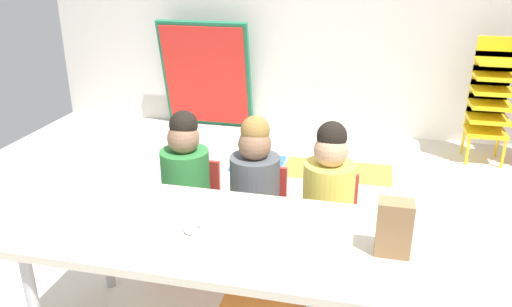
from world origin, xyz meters
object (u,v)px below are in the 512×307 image
object	(u,v)px
paper_plate_near_edge	(195,232)
kid_chair_yellow_stack	(491,94)
seated_child_near_camera	(186,177)
paper_bag_brown	(394,228)
craft_table	(256,244)
donut_powdered_on_plate	(195,228)
seated_child_far_right	(329,191)
seated_child_middle_seat	(255,184)
folded_activity_table	(206,76)
paper_plate_center_table	(245,217)

from	to	relation	value
paper_plate_near_edge	kid_chair_yellow_stack	bearing A→B (deg)	59.43
seated_child_near_camera	paper_bag_brown	world-z (taller)	seated_child_near_camera
paper_bag_brown	craft_table	bearing A→B (deg)	178.17
donut_powdered_on_plate	craft_table	bearing A→B (deg)	11.11
craft_table	paper_plate_near_edge	xyz separation A→B (m)	(-0.24, -0.05, 0.05)
seated_child_far_right	kid_chair_yellow_stack	bearing A→B (deg)	61.71
paper_plate_near_edge	donut_powdered_on_plate	world-z (taller)	donut_powdered_on_plate
seated_child_far_right	donut_powdered_on_plate	distance (m)	0.80
seated_child_far_right	kid_chair_yellow_stack	xyz separation A→B (m)	(1.13, 2.10, 0.02)
seated_child_far_right	kid_chair_yellow_stack	distance (m)	2.39
seated_child_middle_seat	paper_bag_brown	bearing A→B (deg)	-41.53
paper_plate_near_edge	donut_powdered_on_plate	bearing A→B (deg)	0.00
seated_child_near_camera	kid_chair_yellow_stack	size ratio (longest dim) A/B	0.88
seated_child_far_right	folded_activity_table	distance (m)	2.77
kid_chair_yellow_stack	paper_bag_brown	xyz separation A→B (m)	(-0.84, -2.71, 0.15)
kid_chair_yellow_stack	donut_powdered_on_plate	distance (m)	3.18
folded_activity_table	paper_plate_center_table	xyz separation A→B (m)	(1.13, -2.82, 0.08)
kid_chair_yellow_stack	seated_child_far_right	bearing A→B (deg)	-118.29
seated_child_near_camera	paper_plate_center_table	xyz separation A→B (m)	(0.45, -0.46, 0.06)
folded_activity_table	paper_bag_brown	distance (m)	3.44
paper_bag_brown	kid_chair_yellow_stack	bearing A→B (deg)	72.83
paper_plate_center_table	craft_table	bearing A→B (deg)	-58.03
seated_child_far_right	paper_plate_near_edge	size ratio (longest dim) A/B	5.10
kid_chair_yellow_stack	donut_powdered_on_plate	world-z (taller)	kid_chair_yellow_stack
seated_child_middle_seat	paper_plate_near_edge	bearing A→B (deg)	-99.10
paper_bag_brown	paper_plate_center_table	xyz separation A→B (m)	(-0.61, 0.14, -0.11)
craft_table	folded_activity_table	xyz separation A→B (m)	(-1.21, 2.94, -0.03)
donut_powdered_on_plate	paper_plate_center_table	bearing A→B (deg)	45.47
paper_plate_center_table	donut_powdered_on_plate	bearing A→B (deg)	-134.53
seated_child_near_camera	folded_activity_table	size ratio (longest dim) A/B	0.84
paper_plate_center_table	seated_child_near_camera	bearing A→B (deg)	134.24
seated_child_middle_seat	seated_child_near_camera	bearing A→B (deg)	-180.00
seated_child_near_camera	kid_chair_yellow_stack	world-z (taller)	kid_chair_yellow_stack
seated_child_middle_seat	folded_activity_table	distance (m)	2.59
paper_plate_near_edge	craft_table	bearing A→B (deg)	11.11
seated_child_near_camera	paper_plate_near_edge	distance (m)	0.70
seated_child_middle_seat	donut_powdered_on_plate	world-z (taller)	seated_child_middle_seat
paper_plate_near_edge	donut_powdered_on_plate	size ratio (longest dim) A/B	1.85
paper_bag_brown	paper_plate_center_table	size ratio (longest dim) A/B	1.22
craft_table	donut_powdered_on_plate	world-z (taller)	donut_powdered_on_plate
seated_child_middle_seat	seated_child_far_right	world-z (taller)	same
paper_plate_near_edge	paper_plate_center_table	distance (m)	0.24
seated_child_middle_seat	donut_powdered_on_plate	size ratio (longest dim) A/B	9.41
paper_plate_near_edge	folded_activity_table	bearing A→B (deg)	107.86
craft_table	seated_child_far_right	distance (m)	0.63
folded_activity_table	paper_plate_center_table	size ratio (longest dim) A/B	6.04
paper_bag_brown	paper_plate_near_edge	xyz separation A→B (m)	(-0.78, -0.03, -0.11)
donut_powdered_on_plate	paper_plate_near_edge	bearing A→B (deg)	0.00
seated_child_far_right	kid_chair_yellow_stack	world-z (taller)	kid_chair_yellow_stack
craft_table	paper_bag_brown	world-z (taller)	paper_bag_brown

